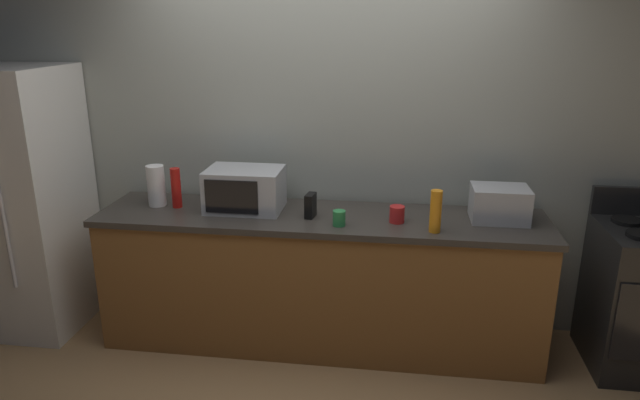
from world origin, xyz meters
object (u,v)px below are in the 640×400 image
object	(u,v)px
microwave	(245,189)
bottle_hot_sauce	(176,188)
refrigerator	(21,201)
mug_green	(339,218)
toaster_oven	(500,204)
mug_red	(397,214)
cordless_phone	(310,206)
paper_towel_roll	(156,186)
bottle_dish_soap	(436,211)

from	to	relation	value
microwave	bottle_hot_sauce	world-z (taller)	microwave
refrigerator	mug_green	xyz separation A→B (m)	(2.19, -0.17, 0.05)
refrigerator	microwave	xyz separation A→B (m)	(1.55, 0.05, 0.13)
toaster_oven	bottle_hot_sauce	bearing A→B (deg)	-179.14
mug_red	mug_green	bearing A→B (deg)	-162.45
microwave	bottle_hot_sauce	bearing A→B (deg)	-177.65
bottle_hot_sauce	cordless_phone	bearing A→B (deg)	-4.55
toaster_oven	bottle_hot_sauce	xyz separation A→B (m)	(-2.05, -0.03, 0.03)
refrigerator	cordless_phone	world-z (taller)	refrigerator
bottle_hot_sauce	toaster_oven	bearing A→B (deg)	0.86
toaster_oven	paper_towel_roll	bearing A→B (deg)	-179.74
cordless_phone	mug_red	bearing A→B (deg)	5.54
microwave	mug_red	world-z (taller)	microwave
microwave	cordless_phone	distance (m)	0.46
paper_towel_roll	bottle_dish_soap	size ratio (longest dim) A/B	1.08
paper_towel_roll	bottle_hot_sauce	distance (m)	0.15
microwave	cordless_phone	xyz separation A→B (m)	(0.44, -0.09, -0.06)
mug_green	bottle_dish_soap	bearing A→B (deg)	-2.59
bottle_hot_sauce	mug_red	xyz separation A→B (m)	(1.43, -0.09, -0.08)
bottle_dish_soap	mug_red	size ratio (longest dim) A/B	2.47
microwave	toaster_oven	xyz separation A→B (m)	(1.60, 0.01, -0.03)
refrigerator	bottle_dish_soap	xyz separation A→B (m)	(2.75, -0.20, 0.13)
refrigerator	toaster_oven	xyz separation A→B (m)	(3.15, 0.06, 0.10)
refrigerator	bottle_dish_soap	world-z (taller)	refrigerator
toaster_oven	cordless_phone	bearing A→B (deg)	-174.93
refrigerator	mug_green	distance (m)	2.20
toaster_oven	mug_green	distance (m)	0.99
microwave	bottle_hot_sauce	distance (m)	0.46
toaster_oven	mug_red	world-z (taller)	toaster_oven
cordless_phone	mug_red	world-z (taller)	cordless_phone
bottle_hot_sauce	bottle_dish_soap	size ratio (longest dim) A/B	1.05
paper_towel_roll	mug_red	bearing A→B (deg)	-4.16
bottle_hot_sauce	mug_red	distance (m)	1.44
refrigerator	toaster_oven	size ratio (longest dim) A/B	5.29
bottle_hot_sauce	bottle_dish_soap	distance (m)	1.67
microwave	mug_red	distance (m)	0.99
paper_towel_roll	refrigerator	bearing A→B (deg)	-176.98
microwave	bottle_dish_soap	xyz separation A→B (m)	(1.20, -0.25, -0.01)
bottle_hot_sauce	mug_red	size ratio (longest dim) A/B	2.59
microwave	bottle_hot_sauce	size ratio (longest dim) A/B	1.82
refrigerator	paper_towel_roll	bearing A→B (deg)	3.02
cordless_phone	bottle_hot_sauce	xyz separation A→B (m)	(-0.90, 0.07, 0.06)
paper_towel_roll	bottle_dish_soap	bearing A→B (deg)	-7.86
toaster_oven	cordless_phone	distance (m)	1.16
microwave	paper_towel_roll	xyz separation A→B (m)	(-0.60, 0.00, 0.00)
toaster_oven	mug_red	size ratio (longest dim) A/B	3.35
refrigerator	bottle_dish_soap	size ratio (longest dim) A/B	7.18
bottle_dish_soap	bottle_hot_sauce	bearing A→B (deg)	172.17
microwave	bottle_dish_soap	distance (m)	1.22
toaster_oven	cordless_phone	size ratio (longest dim) A/B	2.27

